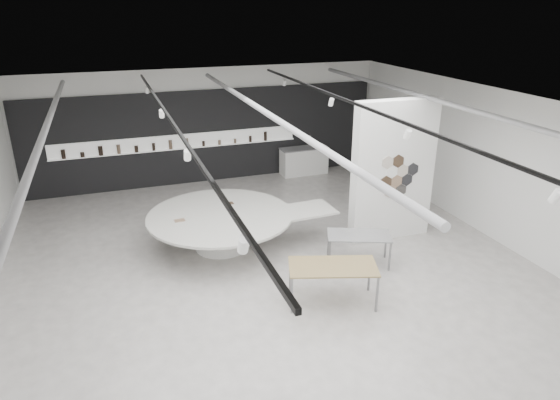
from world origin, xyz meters
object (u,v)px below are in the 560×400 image
object	(u,v)px
sample_table_stone	(359,237)
kitchen_counter	(304,161)
display_island	(224,226)
sample_table_wood	(333,268)
partition_column	(393,171)

from	to	relation	value
sample_table_stone	kitchen_counter	world-z (taller)	kitchen_counter
display_island	sample_table_stone	distance (m)	3.34
display_island	sample_table_stone	xyz separation A→B (m)	(2.77, -1.85, 0.09)
display_island	sample_table_wood	distance (m)	3.47
partition_column	display_island	world-z (taller)	partition_column
partition_column	kitchen_counter	bearing A→B (deg)	91.86
display_island	sample_table_stone	world-z (taller)	display_island
display_island	kitchen_counter	xyz separation A→B (m)	(4.04, 4.72, -0.11)
sample_table_wood	kitchen_counter	xyz separation A→B (m)	(2.53, 7.84, -0.29)
sample_table_wood	sample_table_stone	size ratio (longest dim) A/B	1.21
partition_column	kitchen_counter	size ratio (longest dim) A/B	2.10
partition_column	display_island	size ratio (longest dim) A/B	0.76
sample_table_stone	kitchen_counter	distance (m)	6.70
partition_column	kitchen_counter	distance (m)	5.67
partition_column	sample_table_stone	size ratio (longest dim) A/B	2.23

